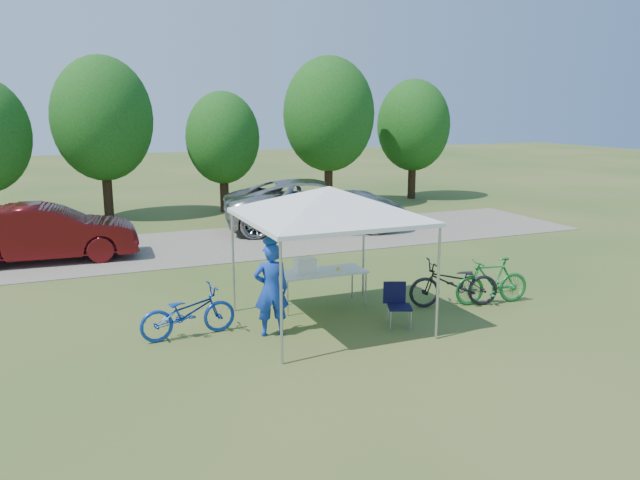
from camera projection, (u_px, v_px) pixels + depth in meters
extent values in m
plane|color=#2D5119|center=(329.00, 324.00, 12.27)|extent=(100.00, 100.00, 0.00)
cube|color=gray|center=(227.00, 243.00, 19.48)|extent=(24.00, 5.00, 0.02)
cylinder|color=#A5A5AA|center=(281.00, 304.00, 10.13)|extent=(0.05, 0.05, 2.10)
cylinder|color=#A5A5AA|center=(438.00, 284.00, 11.27)|extent=(0.05, 0.05, 2.10)
cylinder|color=#A5A5AA|center=(233.00, 262.00, 12.84)|extent=(0.05, 0.05, 2.10)
cylinder|color=#A5A5AA|center=(363.00, 250.00, 13.97)|extent=(0.05, 0.05, 2.10)
cube|color=silver|center=(329.00, 217.00, 11.83)|extent=(3.15, 3.15, 0.08)
pyramid|color=silver|center=(329.00, 186.00, 11.70)|extent=(4.53, 4.53, 0.55)
cylinder|color=#382314|center=(108.00, 192.00, 23.82)|extent=(0.36, 0.36, 2.03)
ellipsoid|color=#144711|center=(102.00, 119.00, 23.25)|extent=(3.71, 3.71, 4.64)
cylinder|color=#382314|center=(224.00, 192.00, 25.39)|extent=(0.36, 0.36, 1.61)
ellipsoid|color=#144711|center=(223.00, 138.00, 24.93)|extent=(2.94, 2.94, 3.68)
cylinder|color=#382314|center=(329.00, 182.00, 26.77)|extent=(0.36, 0.36, 2.10)
ellipsoid|color=#144711|center=(329.00, 114.00, 26.18)|extent=(3.84, 3.84, 4.80)
cylinder|color=#382314|center=(412.00, 179.00, 29.04)|extent=(0.36, 0.36, 1.82)
ellipsoid|color=#144711|center=(413.00, 125.00, 28.53)|extent=(3.33, 3.33, 4.16)
cube|color=white|center=(321.00, 272.00, 13.22)|extent=(1.88, 0.78, 0.04)
cylinder|color=#A5A5AA|center=(288.00, 299.00, 12.67)|extent=(0.04, 0.04, 0.73)
cylinder|color=#A5A5AA|center=(366.00, 289.00, 13.34)|extent=(0.04, 0.04, 0.73)
cylinder|color=#A5A5AA|center=(277.00, 290.00, 13.27)|extent=(0.04, 0.04, 0.73)
cylinder|color=#A5A5AA|center=(352.00, 281.00, 13.94)|extent=(0.04, 0.04, 0.73)
cube|color=black|center=(400.00, 307.00, 12.01)|extent=(0.57, 0.57, 0.04)
cube|color=black|center=(394.00, 292.00, 12.15)|extent=(0.42, 0.20, 0.44)
cylinder|color=#A5A5AA|center=(396.00, 322.00, 11.80)|extent=(0.02, 0.02, 0.39)
cylinder|color=#A5A5AA|center=(413.00, 319.00, 11.95)|extent=(0.02, 0.02, 0.39)
cylinder|color=#A5A5AA|center=(386.00, 316.00, 12.15)|extent=(0.02, 0.02, 0.39)
cylinder|color=#A5A5AA|center=(403.00, 313.00, 12.30)|extent=(0.02, 0.02, 0.39)
cube|color=white|center=(305.00, 267.00, 13.05)|extent=(0.42, 0.28, 0.28)
cube|color=white|center=(305.00, 259.00, 13.02)|extent=(0.43, 0.30, 0.04)
cylinder|color=yellow|center=(338.00, 269.00, 13.30)|extent=(0.08, 0.08, 0.06)
imported|color=#163AB5|center=(271.00, 290.00, 11.50)|extent=(0.71, 0.53, 1.77)
imported|color=#1239A4|center=(188.00, 312.00, 11.50)|extent=(1.85, 0.80, 0.94)
imported|color=#19742F|center=(492.00, 281.00, 13.45)|extent=(1.74, 0.74, 1.02)
imported|color=black|center=(454.00, 283.00, 13.26)|extent=(2.06, 1.17, 1.02)
imported|color=#A5A5A1|center=(316.00, 205.00, 21.51)|extent=(6.77, 4.21, 1.75)
imported|color=#500D0F|center=(47.00, 233.00, 17.10)|extent=(4.86, 1.92, 1.57)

